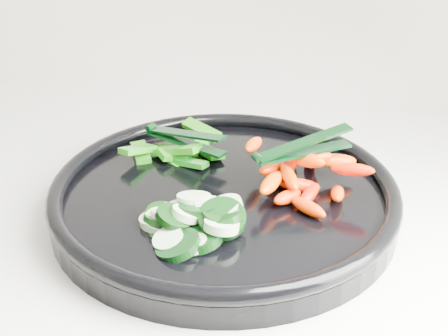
# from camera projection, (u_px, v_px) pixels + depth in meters

# --- Properties ---
(veggie_tray) EXTENTS (0.46, 0.46, 0.04)m
(veggie_tray) POSITION_uv_depth(u_px,v_px,m) (224.00, 196.00, 0.67)
(veggie_tray) COLOR black
(veggie_tray) RESTS_ON counter
(cucumber_pile) EXTENTS (0.12, 0.12, 0.04)m
(cucumber_pile) POSITION_uv_depth(u_px,v_px,m) (189.00, 219.00, 0.61)
(cucumber_pile) COLOR black
(cucumber_pile) RESTS_ON veggie_tray
(carrot_pile) EXTENTS (0.14, 0.14, 0.05)m
(carrot_pile) POSITION_uv_depth(u_px,v_px,m) (300.00, 173.00, 0.67)
(carrot_pile) COLOR red
(carrot_pile) RESTS_ON veggie_tray
(pepper_pile) EXTENTS (0.12, 0.11, 0.04)m
(pepper_pile) POSITION_uv_depth(u_px,v_px,m) (178.00, 150.00, 0.74)
(pepper_pile) COLOR #13690A
(pepper_pile) RESTS_ON veggie_tray
(tong_carrot) EXTENTS (0.10, 0.08, 0.02)m
(tong_carrot) POSITION_uv_depth(u_px,v_px,m) (301.00, 148.00, 0.65)
(tong_carrot) COLOR black
(tong_carrot) RESTS_ON carrot_pile
(tong_pepper) EXTENTS (0.11, 0.06, 0.02)m
(tong_pepper) POSITION_uv_depth(u_px,v_px,m) (183.00, 137.00, 0.73)
(tong_pepper) COLOR black
(tong_pepper) RESTS_ON pepper_pile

